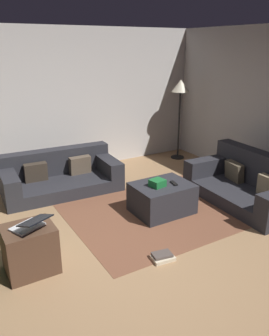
{
  "coord_description": "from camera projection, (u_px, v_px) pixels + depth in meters",
  "views": [
    {
      "loc": [
        -1.71,
        -2.92,
        2.28
      ],
      "look_at": [
        0.45,
        0.72,
        0.75
      ],
      "focal_mm": 36.53,
      "sensor_mm": 36.0,
      "label": 1
    }
  ],
  "objects": [
    {
      "name": "corner_lamp",
      "position": [
        180.0,
        92.0,
        6.85
      ],
      "size": [
        0.36,
        0.36,
        1.63
      ],
      "color": "black",
      "rests_on": "ground_plane"
    },
    {
      "name": "book_stack",
      "position": [
        163.0,
        257.0,
        3.84
      ],
      "size": [
        0.27,
        0.21,
        0.07
      ],
      "color": "beige",
      "rests_on": "ground_plane"
    },
    {
      "name": "ground_plane",
      "position": [
        133.0,
        254.0,
        3.96
      ],
      "size": [
        6.4,
        6.4,
        0.0
      ],
      "primitive_type": "plane",
      "color": "#93704C"
    },
    {
      "name": "laptop",
      "position": [
        30.0,
        224.0,
        3.45
      ],
      "size": [
        0.43,
        0.45,
        0.16
      ],
      "color": "silver",
      "rests_on": "side_table"
    },
    {
      "name": "side_table",
      "position": [
        30.0,
        249.0,
        3.59
      ],
      "size": [
        0.52,
        0.44,
        0.52
      ],
      "primitive_type": "cube",
      "color": "#4C3323",
      "rests_on": "ground_plane"
    },
    {
      "name": "ottoman",
      "position": [
        162.0,
        198.0,
        4.89
      ],
      "size": [
        0.82,
        0.64,
        0.43
      ],
      "primitive_type": "cube",
      "color": "#26262B",
      "rests_on": "ground_plane"
    },
    {
      "name": "couch_left",
      "position": [
        60.0,
        176.0,
        5.66
      ],
      "size": [
        1.91,
        1.02,
        0.63
      ],
      "rotation": [
        0.0,
        0.0,
        3.09
      ],
      "color": "#26262B",
      "rests_on": "ground_plane"
    },
    {
      "name": "area_rug",
      "position": [
        162.0,
        211.0,
        4.96
      ],
      "size": [
        2.6,
        2.0,
        0.01
      ],
      "primitive_type": "cube",
      "color": "brown",
      "rests_on": "ground_plane"
    },
    {
      "name": "tv_remote",
      "position": [
        174.0,
        183.0,
        4.82
      ],
      "size": [
        0.08,
        0.17,
        0.02
      ],
      "primitive_type": "cube",
      "rotation": [
        0.0,
        0.0,
        -0.21
      ],
      "color": "black",
      "rests_on": "ottoman"
    },
    {
      "name": "gift_box",
      "position": [
        157.0,
        183.0,
        4.73
      ],
      "size": [
        0.22,
        0.21,
        0.1
      ],
      "primitive_type": "cube",
      "rotation": [
        0.0,
        0.0,
        0.17
      ],
      "color": "#19662D",
      "rests_on": "ottoman"
    },
    {
      "name": "couch_right",
      "position": [
        249.0,
        184.0,
        5.24
      ],
      "size": [
        1.02,
        1.82,
        0.73
      ],
      "rotation": [
        0.0,
        0.0,
        1.53
      ],
      "color": "#26262B",
      "rests_on": "ground_plane"
    },
    {
      "name": "rear_partition",
      "position": [
        43.0,
        103.0,
        6.06
      ],
      "size": [
        6.4,
        0.12,
        2.6
      ],
      "primitive_type": "cube",
      "color": "#BCB7B2",
      "rests_on": "ground_plane"
    }
  ]
}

